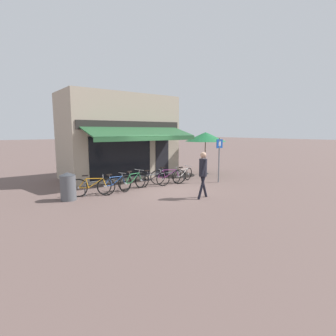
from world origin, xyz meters
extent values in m
plane|color=brown|center=(0.00, 0.00, 0.00)|extent=(160.00, 160.00, 0.00)
cube|color=tan|center=(-0.05, 4.39, 2.30)|extent=(6.32, 3.00, 4.61)
cube|color=black|center=(-0.74, 2.87, 1.25)|extent=(3.48, 0.04, 2.20)
cube|color=black|center=(1.85, 2.87, 1.05)|extent=(0.90, 0.04, 2.10)
cube|color=#282623|center=(-0.05, 2.87, 2.90)|extent=(6.00, 0.06, 0.44)
cube|color=#23512D|center=(-0.05, 2.05, 2.57)|extent=(5.69, 1.69, 0.50)
cube|color=#23512D|center=(-0.05, 1.21, 2.25)|extent=(5.69, 0.03, 0.20)
cylinder|color=#47494F|center=(-0.80, 0.93, 0.55)|extent=(5.37, 0.04, 0.04)
cylinder|color=#47494F|center=(-3.43, 0.93, 0.28)|extent=(0.04, 0.04, 0.55)
cylinder|color=#47494F|center=(1.83, 0.93, 0.28)|extent=(0.04, 0.04, 0.55)
torus|color=black|center=(-2.68, 0.57, 0.36)|extent=(0.72, 0.44, 0.73)
cylinder|color=#9E9EA3|center=(-2.68, 0.57, 0.36)|extent=(0.09, 0.09, 0.08)
torus|color=black|center=(-3.66, 1.03, 0.36)|extent=(0.72, 0.44, 0.73)
cylinder|color=#9E9EA3|center=(-3.66, 1.03, 0.36)|extent=(0.09, 0.09, 0.08)
cylinder|color=orange|center=(-3.04, 0.77, 0.52)|extent=(0.58, 0.24, 0.38)
cylinder|color=orange|center=(-3.06, 0.81, 0.71)|extent=(0.62, 0.32, 0.05)
cylinder|color=orange|center=(-3.34, 0.91, 0.53)|extent=(0.10, 0.13, 0.38)
cylinder|color=orange|center=(-3.49, 0.95, 0.35)|extent=(0.36, 0.19, 0.05)
cylinder|color=orange|center=(-3.51, 0.99, 0.54)|extent=(0.32, 0.12, 0.38)
cylinder|color=orange|center=(-2.72, 0.62, 0.53)|extent=(0.13, 0.14, 0.35)
cylinder|color=#9E9EA3|center=(-3.38, 0.96, 0.76)|extent=(0.05, 0.06, 0.11)
cube|color=black|center=(-3.39, 0.98, 0.83)|extent=(0.26, 0.20, 0.06)
cylinder|color=#9E9EA3|center=(-2.76, 0.68, 0.77)|extent=(0.04, 0.05, 0.14)
cylinder|color=#9E9EA3|center=(-2.76, 0.68, 0.84)|extent=(0.24, 0.48, 0.10)
torus|color=black|center=(-1.67, 0.88, 0.34)|extent=(0.68, 0.14, 0.68)
cylinder|color=#9E9EA3|center=(-1.67, 0.88, 0.34)|extent=(0.08, 0.07, 0.07)
torus|color=black|center=(-2.66, 0.79, 0.34)|extent=(0.68, 0.14, 0.68)
cylinder|color=#9E9EA3|center=(-2.66, 0.79, 0.34)|extent=(0.08, 0.07, 0.07)
cylinder|color=#1E4793|center=(-2.05, 0.85, 0.49)|extent=(0.56, 0.10, 0.36)
cylinder|color=#1E4793|center=(-2.09, 0.85, 0.66)|extent=(0.62, 0.09, 0.05)
cylinder|color=#1E4793|center=(-2.35, 0.82, 0.50)|extent=(0.11, 0.05, 0.36)
cylinder|color=#1E4793|center=(-2.49, 0.80, 0.33)|extent=(0.35, 0.07, 0.05)
cylinder|color=#1E4793|center=(-2.53, 0.80, 0.51)|extent=(0.30, 0.08, 0.35)
cylinder|color=#1E4793|center=(-1.72, 0.88, 0.50)|extent=(0.14, 0.04, 0.33)
cylinder|color=#9E9EA3|center=(-2.41, 0.83, 0.72)|extent=(0.05, 0.03, 0.11)
cube|color=black|center=(-2.42, 0.83, 0.79)|extent=(0.25, 0.12, 0.05)
cylinder|color=#9E9EA3|center=(-1.78, 0.88, 0.73)|extent=(0.03, 0.03, 0.14)
cylinder|color=#9E9EA3|center=(-1.78, 0.89, 0.80)|extent=(0.07, 0.52, 0.05)
torus|color=black|center=(-0.81, 0.94, 0.37)|extent=(0.71, 0.30, 0.74)
cylinder|color=#9E9EA3|center=(-0.81, 0.94, 0.37)|extent=(0.09, 0.08, 0.07)
torus|color=black|center=(-1.78, 0.59, 0.37)|extent=(0.71, 0.30, 0.74)
cylinder|color=#9E9EA3|center=(-1.78, 0.59, 0.37)|extent=(0.09, 0.08, 0.07)
cylinder|color=#23703D|center=(-1.17, 0.80, 0.53)|extent=(0.55, 0.22, 0.39)
cylinder|color=#23703D|center=(-1.21, 0.79, 0.72)|extent=(0.61, 0.24, 0.05)
cylinder|color=#23703D|center=(-1.47, 0.70, 0.54)|extent=(0.12, 0.08, 0.39)
cylinder|color=#23703D|center=(-1.61, 0.65, 0.36)|extent=(0.35, 0.15, 0.05)
cylinder|color=#23703D|center=(-1.64, 0.64, 0.55)|extent=(0.30, 0.13, 0.38)
cylinder|color=#23703D|center=(-0.86, 0.92, 0.54)|extent=(0.15, 0.09, 0.36)
cylinder|color=#9E9EA3|center=(-1.52, 0.68, 0.78)|extent=(0.06, 0.04, 0.11)
cube|color=black|center=(-1.54, 0.67, 0.85)|extent=(0.26, 0.17, 0.05)
cylinder|color=#9E9EA3|center=(-0.91, 0.89, 0.79)|extent=(0.03, 0.04, 0.14)
cylinder|color=#9E9EA3|center=(-0.91, 0.89, 0.86)|extent=(0.20, 0.50, 0.03)
torus|color=black|center=(0.24, 0.62, 0.34)|extent=(0.66, 0.25, 0.67)
cylinder|color=#9E9EA3|center=(0.24, 0.62, 0.34)|extent=(0.08, 0.08, 0.07)
torus|color=black|center=(-0.76, 0.91, 0.34)|extent=(0.66, 0.25, 0.67)
cylinder|color=#9E9EA3|center=(-0.76, 0.91, 0.34)|extent=(0.08, 0.08, 0.07)
cylinder|color=black|center=(-0.14, 0.73, 0.48)|extent=(0.57, 0.18, 0.36)
cylinder|color=black|center=(-0.17, 0.75, 0.66)|extent=(0.62, 0.21, 0.05)
cylinder|color=black|center=(-0.45, 0.82, 0.49)|extent=(0.12, 0.08, 0.35)
cylinder|color=black|center=(-0.58, 0.86, 0.33)|extent=(0.36, 0.13, 0.05)
cylinder|color=black|center=(-0.62, 0.87, 0.50)|extent=(0.31, 0.11, 0.35)
cylinder|color=black|center=(0.19, 0.64, 0.49)|extent=(0.15, 0.08, 0.33)
cylinder|color=#9E9EA3|center=(-0.50, 0.84, 0.71)|extent=(0.06, 0.04, 0.11)
cube|color=black|center=(-0.51, 0.85, 0.78)|extent=(0.26, 0.16, 0.05)
cylinder|color=#9E9EA3|center=(0.13, 0.66, 0.72)|extent=(0.03, 0.04, 0.14)
cylinder|color=#9E9EA3|center=(0.13, 0.66, 0.79)|extent=(0.17, 0.51, 0.04)
torus|color=black|center=(1.24, 0.65, 0.35)|extent=(0.70, 0.39, 0.71)
cylinder|color=#9E9EA3|center=(1.24, 0.65, 0.35)|extent=(0.09, 0.09, 0.08)
torus|color=black|center=(0.25, 1.09, 0.35)|extent=(0.70, 0.39, 0.71)
cylinder|color=#9E9EA3|center=(0.25, 1.09, 0.35)|extent=(0.09, 0.09, 0.08)
cylinder|color=#892D7A|center=(0.87, 0.83, 0.51)|extent=(0.58, 0.24, 0.38)
cylinder|color=#892D7A|center=(0.84, 0.86, 0.70)|extent=(0.63, 0.30, 0.05)
cylinder|color=#892D7A|center=(0.57, 0.97, 0.52)|extent=(0.11, 0.12, 0.38)
cylinder|color=#892D7A|center=(0.42, 1.01, 0.35)|extent=(0.36, 0.19, 0.05)
cylinder|color=#892D7A|center=(0.39, 1.04, 0.53)|extent=(0.32, 0.13, 0.37)
cylinder|color=#892D7A|center=(1.20, 0.69, 0.52)|extent=(0.14, 0.13, 0.34)
cylinder|color=#9E9EA3|center=(0.53, 1.01, 0.75)|extent=(0.06, 0.05, 0.11)
cube|color=black|center=(0.51, 1.02, 0.82)|extent=(0.26, 0.19, 0.06)
cylinder|color=#9E9EA3|center=(1.15, 0.74, 0.76)|extent=(0.04, 0.05, 0.14)
cylinder|color=#9E9EA3|center=(1.15, 0.74, 0.83)|extent=(0.23, 0.49, 0.08)
torus|color=black|center=(2.22, 1.01, 0.33)|extent=(0.68, 0.30, 0.67)
cylinder|color=#9E9EA3|center=(2.22, 1.01, 0.33)|extent=(0.09, 0.08, 0.08)
torus|color=black|center=(1.19, 0.71, 0.33)|extent=(0.68, 0.30, 0.67)
cylinder|color=#9E9EA3|center=(1.19, 0.71, 0.33)|extent=(0.09, 0.08, 0.08)
cylinder|color=#BCB7B2|center=(1.83, 0.88, 0.48)|extent=(0.59, 0.16, 0.36)
cylinder|color=#BCB7B2|center=(1.80, 0.85, 0.66)|extent=(0.64, 0.22, 0.05)
cylinder|color=#BCB7B2|center=(1.51, 0.79, 0.49)|extent=(0.11, 0.11, 0.35)
cylinder|color=#BCB7B2|center=(1.37, 0.77, 0.33)|extent=(0.37, 0.14, 0.05)
cylinder|color=#BCB7B2|center=(1.33, 0.74, 0.50)|extent=(0.32, 0.09, 0.35)
cylinder|color=#BCB7B2|center=(2.17, 0.98, 0.49)|extent=(0.15, 0.11, 0.33)
cylinder|color=#9E9EA3|center=(1.47, 0.75, 0.71)|extent=(0.06, 0.05, 0.11)
cube|color=black|center=(1.45, 0.74, 0.78)|extent=(0.26, 0.17, 0.06)
cylinder|color=#9E9EA3|center=(2.12, 0.94, 0.72)|extent=(0.04, 0.05, 0.14)
cylinder|color=#9E9EA3|center=(2.12, 0.93, 0.79)|extent=(0.17, 0.51, 0.08)
cylinder|color=black|center=(0.26, -2.08, 0.43)|extent=(0.36, 0.14, 0.89)
cylinder|color=black|center=(-0.01, -2.21, 0.43)|extent=(0.36, 0.14, 0.89)
cylinder|color=black|center=(0.12, -2.15, 1.21)|extent=(0.34, 0.34, 0.69)
sphere|color=tan|center=(0.12, -2.15, 1.70)|extent=(0.23, 0.23, 0.23)
cylinder|color=black|center=(0.00, -2.31, 1.21)|extent=(0.29, 0.11, 0.60)
cylinder|color=black|center=(0.19, -1.97, 1.37)|extent=(0.20, 0.15, 0.29)
cylinder|color=tan|center=(0.22, -1.98, 1.46)|extent=(0.13, 0.17, 0.45)
cube|color=black|center=(0.21, -2.02, 1.68)|extent=(0.03, 0.07, 0.14)
cylinder|color=#515459|center=(-4.14, 0.75, 0.48)|extent=(0.57, 0.57, 0.96)
cone|color=#33353A|center=(-4.14, 0.75, 1.02)|extent=(0.58, 0.58, 0.11)
cylinder|color=slate|center=(3.04, -0.38, 1.13)|extent=(0.07, 0.07, 2.26)
cube|color=#14429E|center=(3.04, -0.39, 1.98)|extent=(0.44, 0.02, 0.44)
cube|color=white|center=(3.04, -0.40, 1.98)|extent=(0.14, 0.01, 0.22)
cylinder|color=#4C3D2D|center=(4.37, 1.90, 1.25)|extent=(0.05, 0.05, 2.49)
cone|color=#196033|center=(4.37, 1.90, 2.27)|extent=(2.46, 2.46, 0.55)
cylinder|color=#262628|center=(4.37, 1.90, 0.03)|extent=(0.44, 0.44, 0.06)
camera|label=1|loc=(-7.07, -9.25, 2.61)|focal=28.00mm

